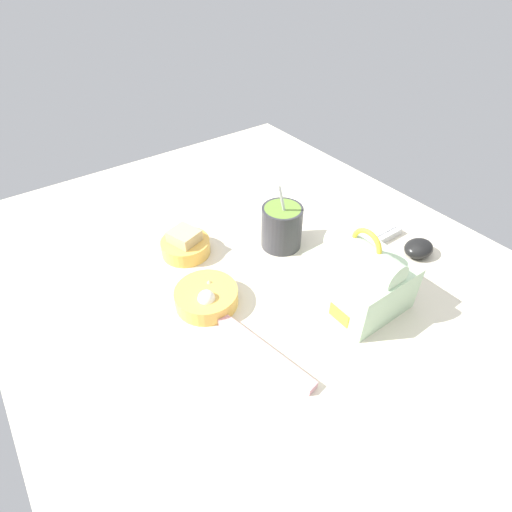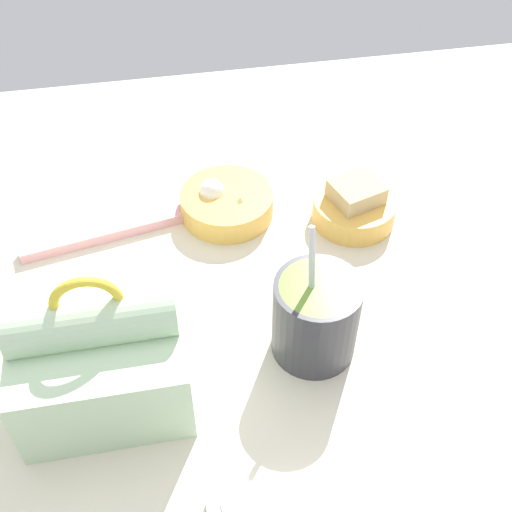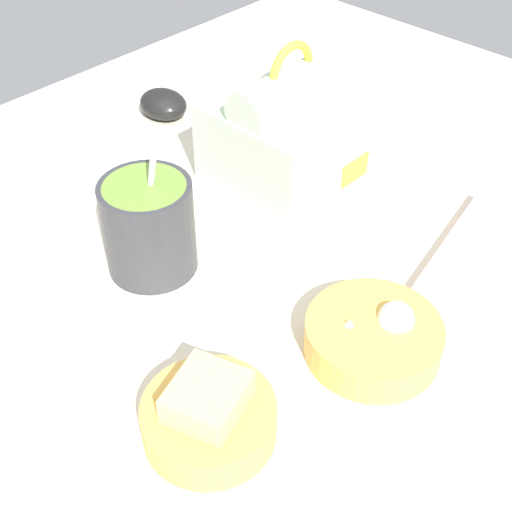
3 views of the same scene
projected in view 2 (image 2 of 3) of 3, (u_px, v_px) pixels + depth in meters
desk_surface at (253, 294)px, 84.09cm from camera, size 140.00×110.00×2.00cm
lunch_bag at (101, 352)px, 68.72cm from camera, size 17.92×16.71×18.22cm
soup_cup at (316, 316)px, 73.05cm from camera, size 9.95×9.95×18.10cm
bento_bowl_sandwich at (354, 206)px, 91.03cm from camera, size 11.83×11.83×6.44cm
bento_bowl_snacks at (227, 203)px, 92.18cm from camera, size 13.36×13.36×5.55cm
chopstick_case at (104, 234)px, 89.48cm from camera, size 23.12×6.67×1.60cm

